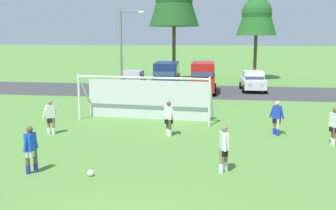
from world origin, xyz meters
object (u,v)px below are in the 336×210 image
Objects in this scene: parked_car_slot_left at (167,76)px; player_defender_far at (277,118)px; player_midfield_center at (169,119)px; soccer_ball at (91,173)px; player_trailing_back at (224,149)px; parked_car_slot_center_left at (203,77)px; parked_car_slot_far_left at (132,80)px; street_lamp at (124,53)px; player_winger_left at (31,150)px; parked_car_slot_center at (253,81)px; player_winger_right at (334,126)px; player_striker_near at (51,117)px; soccer_goal at (146,97)px.

player_defender_far is at bearing -61.45° from parked_car_slot_left.
soccer_ball is at bearing -107.33° from player_midfield_center.
soccer_ball is 0.13× the size of player_trailing_back.
parked_car_slot_center_left is at bearing 107.39° from player_defender_far.
player_defender_far is 0.39× the size of parked_car_slot_far_left.
player_trailing_back is 0.25× the size of street_lamp.
street_lamp is at bearing 101.19° from soccer_ball.
parked_car_slot_center_left is (3.02, 0.26, 0.00)m from parked_car_slot_left.
player_defender_far is 11.05m from player_winger_left.
player_defender_far is 0.38× the size of parked_car_slot_center.
parked_car_slot_center_left is at bearing 113.29° from player_winger_right.
player_striker_near is at bearing -172.33° from player_defender_far.
parked_car_slot_left is 0.75× the size of street_lamp.
player_winger_left is 20.80m from parked_car_slot_center_left.
player_midfield_center is 1.00× the size of player_winger_right.
player_midfield_center is 0.25× the size of street_lamp.
player_winger_left is at bearing -170.26° from player_trailing_back.
player_trailing_back is (4.39, -8.01, -0.47)m from soccer_goal.
player_striker_near is 10.70m from player_defender_far.
player_midfield_center is at bearing -170.07° from player_defender_far.
parked_car_slot_center is (2.32, 20.84, 0.05)m from player_trailing_back.
parked_car_slot_center_left is at bearing 95.56° from player_trailing_back.
parked_car_slot_center_left is (4.58, 20.29, 0.52)m from player_winger_left.
parked_car_slot_left reaches higher than player_midfield_center.
parked_car_slot_center is at bearing 21.66° from parked_car_slot_center_left.
parked_car_slot_center reaches higher than player_midfield_center.
street_lamp is (-7.72, 15.81, 2.59)m from player_trailing_back.
player_midfield_center is (5.60, 0.55, 0.00)m from player_striker_near.
player_striker_near is 1.00× the size of player_winger_left.
player_midfield_center is 1.00× the size of player_winger_left.
player_winger_right is 16.93m from parked_car_slot_center.
parked_car_slot_center_left reaches higher than player_trailing_back.
parked_car_slot_far_left is at bearing 129.06° from player_winger_right.
parked_car_slot_center is (-2.31, 16.77, 0.05)m from player_winger_right.
parked_car_slot_center is (4.91, 16.24, 0.05)m from player_midfield_center.
player_winger_right is (12.81, 0.02, 0.00)m from player_striker_near.
soccer_goal is at bearing 117.96° from player_midfield_center.
player_striker_near and player_winger_right have the same top height.
parked_car_slot_far_left is (-10.43, 14.17, 0.05)m from player_defender_far.
player_striker_near reaches higher than soccer_ball.
parked_car_slot_far_left is at bearing 126.36° from player_defender_far.
player_midfield_center is 6.89m from player_winger_left.
soccer_goal is 7.28m from player_defender_far.
player_winger_right is at bearing 0.10° from player_striker_near.
player_midfield_center is at bearing 119.32° from player_trailing_back.
player_trailing_back is at bearing -26.35° from player_striker_near.
parked_car_slot_left is (-0.52, 20.03, 1.23)m from soccer_ball.
parked_car_slot_far_left is at bearing 175.62° from parked_car_slot_center_left.
player_midfield_center is at bearing 175.80° from player_winger_right.
player_midfield_center is 0.33× the size of parked_car_slot_left.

